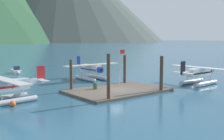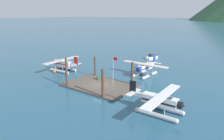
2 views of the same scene
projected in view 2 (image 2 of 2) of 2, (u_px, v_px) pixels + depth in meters
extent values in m
plane|color=#285670|center=(100.00, 86.00, 38.56)|extent=(1200.00, 1200.00, 0.00)
cube|color=brown|center=(100.00, 85.00, 38.53)|extent=(12.84, 8.67, 0.30)
cylinder|color=#4C3323|center=(67.00, 73.00, 37.49)|extent=(0.40, 0.40, 5.45)
cylinder|color=#4C3323|center=(103.00, 84.00, 32.35)|extent=(0.46, 0.46, 4.84)
cylinder|color=#4C3323|center=(95.00, 67.00, 43.82)|extent=(0.38, 0.38, 4.31)
cylinder|color=#4C3323|center=(132.00, 74.00, 38.15)|extent=(0.41, 0.41, 4.55)
cylinder|color=silver|center=(113.00, 71.00, 37.98)|extent=(0.08, 0.08, 5.28)
cube|color=red|center=(115.00, 59.00, 37.12)|extent=(0.90, 0.03, 0.56)
sphere|color=gold|center=(113.00, 56.00, 37.28)|extent=(0.10, 0.10, 0.10)
cylinder|color=#33663D|center=(98.00, 78.00, 41.19)|extent=(0.58, 0.58, 0.88)
torus|color=#33663D|center=(98.00, 78.00, 41.19)|extent=(0.62, 0.62, 0.04)
sphere|color=orange|center=(55.00, 72.00, 46.96)|extent=(0.62, 0.62, 0.62)
cylinder|color=#B7BABF|center=(150.00, 75.00, 44.24)|extent=(0.76, 5.61, 0.64)
sphere|color=#B7BABF|center=(143.00, 78.00, 42.13)|extent=(0.64, 0.64, 0.64)
cylinder|color=#B7BABF|center=(140.00, 73.00, 45.74)|extent=(0.76, 5.61, 0.64)
sphere|color=#B7BABF|center=(133.00, 76.00, 43.63)|extent=(0.64, 0.64, 0.64)
cylinder|color=#B7BABF|center=(147.00, 73.00, 43.16)|extent=(0.10, 0.10, 0.70)
cylinder|color=#B7BABF|center=(153.00, 71.00, 44.97)|extent=(0.10, 0.10, 0.70)
cylinder|color=#B7BABF|center=(137.00, 71.00, 44.66)|extent=(0.10, 0.10, 0.70)
cylinder|color=#B7BABF|center=(143.00, 69.00, 46.47)|extent=(0.10, 0.10, 0.70)
cube|color=silver|center=(145.00, 67.00, 44.57)|extent=(1.34, 4.83, 1.20)
cube|color=#1E389E|center=(145.00, 67.00, 44.59)|extent=(1.36, 4.73, 0.24)
cube|color=#283347|center=(143.00, 66.00, 43.67)|extent=(1.08, 1.12, 0.56)
cube|color=silver|center=(144.00, 64.00, 44.17)|extent=(10.43, 1.62, 0.14)
cylinder|color=#1E389E|center=(154.00, 67.00, 42.93)|extent=(0.62, 0.09, 0.84)
cylinder|color=#1E389E|center=(136.00, 64.00, 45.57)|extent=(0.62, 0.09, 0.84)
cylinder|color=#1E389E|center=(138.00, 70.00, 42.53)|extent=(0.97, 0.62, 0.96)
cone|color=black|center=(137.00, 70.00, 42.19)|extent=(0.37, 0.36, 0.36)
cube|color=silver|center=(152.00, 64.00, 47.00)|extent=(0.49, 2.21, 0.56)
cube|color=#1E389E|center=(154.00, 59.00, 47.45)|extent=(0.14, 1.00, 1.90)
cube|color=silver|center=(154.00, 63.00, 47.57)|extent=(3.22, 0.87, 0.10)
cylinder|color=#B7BABF|center=(59.00, 71.00, 47.48)|extent=(5.63, 1.08, 0.64)
sphere|color=#B7BABF|center=(51.00, 69.00, 48.93)|extent=(0.64, 0.64, 0.64)
cylinder|color=#B7BABF|center=(67.00, 69.00, 49.51)|extent=(5.63, 1.08, 0.64)
sphere|color=#B7BABF|center=(59.00, 67.00, 50.96)|extent=(0.64, 0.64, 0.64)
cylinder|color=#B7BABF|center=(55.00, 67.00, 47.92)|extent=(0.10, 0.10, 0.70)
cylinder|color=#B7BABF|center=(63.00, 69.00, 46.67)|extent=(0.10, 0.10, 0.70)
cylinder|color=#B7BABF|center=(63.00, 65.00, 49.95)|extent=(0.10, 0.10, 0.70)
cylinder|color=#B7BABF|center=(70.00, 67.00, 48.70)|extent=(0.10, 0.10, 0.70)
cube|color=silver|center=(63.00, 63.00, 48.06)|extent=(4.88, 1.62, 1.20)
cube|color=#B21E1E|center=(63.00, 63.00, 48.09)|extent=(4.79, 1.63, 0.24)
cube|color=#283347|center=(59.00, 61.00, 48.54)|extent=(1.18, 1.14, 0.56)
cube|color=silver|center=(62.00, 60.00, 48.04)|extent=(2.22, 10.48, 0.14)
cylinder|color=#B21E1E|center=(54.00, 63.00, 46.35)|extent=(0.13, 0.63, 0.84)
cylinder|color=#B21E1E|center=(68.00, 60.00, 49.92)|extent=(0.13, 0.63, 0.84)
cylinder|color=#B21E1E|center=(55.00, 62.00, 49.47)|extent=(0.67, 1.00, 0.96)
cone|color=black|center=(53.00, 61.00, 49.70)|extent=(0.38, 0.39, 0.36)
cube|color=silver|center=(73.00, 64.00, 46.34)|extent=(2.23, 0.61, 0.56)
cube|color=#B21E1E|center=(76.00, 61.00, 45.65)|extent=(1.01, 0.20, 1.90)
cube|color=silver|center=(76.00, 64.00, 45.90)|extent=(1.05, 3.25, 0.10)
cylinder|color=#B7BABF|center=(163.00, 108.00, 28.91)|extent=(5.62, 0.80, 0.64)
sphere|color=#B7BABF|center=(183.00, 113.00, 27.34)|extent=(0.64, 0.64, 0.64)
cylinder|color=#B7BABF|center=(155.00, 115.00, 26.95)|extent=(5.62, 0.80, 0.64)
sphere|color=#B7BABF|center=(176.00, 121.00, 25.38)|extent=(0.64, 0.64, 0.64)
cylinder|color=#B7BABF|center=(171.00, 106.00, 28.06)|extent=(0.10, 0.10, 0.70)
cylinder|color=#B7BABF|center=(155.00, 101.00, 29.41)|extent=(0.10, 0.10, 0.70)
cylinder|color=#B7BABF|center=(164.00, 113.00, 26.10)|extent=(0.10, 0.10, 0.70)
cylinder|color=#B7BABF|center=(147.00, 108.00, 27.45)|extent=(0.10, 0.10, 0.70)
cube|color=white|center=(160.00, 100.00, 27.50)|extent=(4.83, 1.38, 1.20)
cube|color=black|center=(160.00, 101.00, 27.53)|extent=(4.74, 1.40, 0.24)
cube|color=#283347|center=(168.00, 100.00, 26.81)|extent=(1.13, 1.09, 0.56)
cube|color=white|center=(162.00, 96.00, 27.16)|extent=(1.70, 10.44, 0.14)
cylinder|color=black|center=(168.00, 93.00, 28.97)|extent=(0.10, 0.62, 0.84)
cylinder|color=black|center=(155.00, 104.00, 25.52)|extent=(0.10, 0.62, 0.84)
cylinder|color=black|center=(180.00, 105.00, 25.99)|extent=(0.63, 0.98, 0.96)
cone|color=black|center=(184.00, 106.00, 25.74)|extent=(0.36, 0.37, 0.36)
cube|color=white|center=(138.00, 94.00, 29.30)|extent=(2.21, 0.50, 0.56)
cube|color=black|center=(133.00, 87.00, 29.58)|extent=(1.00, 0.15, 1.90)
cube|color=white|center=(133.00, 92.00, 29.73)|extent=(0.89, 3.22, 0.10)
cube|color=silver|center=(152.00, 58.00, 61.91)|extent=(2.32, 4.42, 0.70)
sphere|color=silver|center=(147.00, 58.00, 60.58)|extent=(0.70, 0.70, 0.70)
cube|color=#283347|center=(151.00, 55.00, 61.52)|extent=(1.32, 1.40, 0.80)
cube|color=black|center=(156.00, 56.00, 63.29)|extent=(0.42, 0.39, 0.80)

